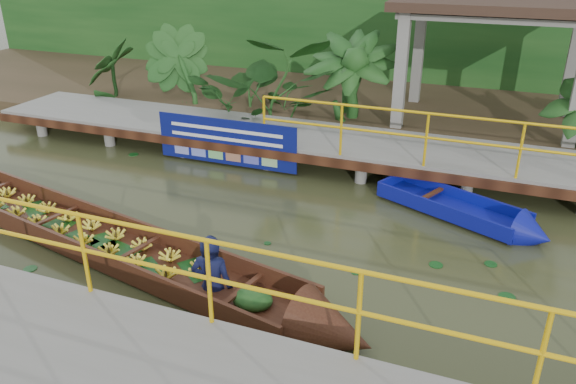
% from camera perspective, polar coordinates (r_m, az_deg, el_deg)
% --- Properties ---
extents(ground, '(80.00, 80.00, 0.00)m').
position_cam_1_polar(ground, '(9.20, -2.92, -4.32)').
color(ground, '#2E3018').
rests_on(ground, ground).
extents(land_strip, '(30.00, 8.00, 0.45)m').
position_cam_1_polar(land_strip, '(15.78, 8.26, 8.76)').
color(land_strip, '#352C1A').
rests_on(land_strip, ground).
extents(far_dock, '(16.00, 2.06, 1.66)m').
position_cam_1_polar(far_dock, '(11.94, 3.80, 5.10)').
color(far_dock, slate).
rests_on(far_dock, ground).
extents(pavilion, '(4.40, 3.00, 3.00)m').
position_cam_1_polar(pavilion, '(13.74, 20.44, 16.28)').
color(pavilion, slate).
rests_on(pavilion, ground).
extents(foliage_backdrop, '(30.00, 0.80, 4.00)m').
position_cam_1_polar(foliage_backdrop, '(17.83, 10.59, 16.24)').
color(foliage_backdrop, '#144015').
rests_on(foliage_backdrop, ground).
extents(vendor_boat, '(9.59, 2.91, 2.02)m').
position_cam_1_polar(vendor_boat, '(9.12, -18.15, -4.37)').
color(vendor_boat, '#38180F').
rests_on(vendor_boat, ground).
extents(moored_blue_boat, '(3.09, 1.95, 0.73)m').
position_cam_1_polar(moored_blue_boat, '(9.93, 19.85, -2.74)').
color(moored_blue_boat, '#0C1188').
rests_on(moored_blue_boat, ground).
extents(blue_banner, '(3.13, 0.04, 0.98)m').
position_cam_1_polar(blue_banner, '(11.76, -6.30, 5.09)').
color(blue_banner, navy).
rests_on(blue_banner, ground).
extents(tropical_plants, '(14.42, 1.42, 1.78)m').
position_cam_1_polar(tropical_plants, '(13.51, 5.06, 11.16)').
color(tropical_plants, '#144015').
rests_on(tropical_plants, ground).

